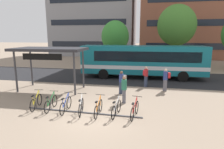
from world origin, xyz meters
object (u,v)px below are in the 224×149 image
at_px(city_bus, 142,60).
at_px(parked_bicycle_orange_4, 98,108).
at_px(parked_bicycle_blue_2, 66,105).
at_px(commuter_grey_pack_3, 122,81).
at_px(parked_bicycle_yellow_0, 36,102).
at_px(parked_bicycle_green_1, 51,103).
at_px(commuter_maroon_pack_0, 124,87).
at_px(parked_bicycle_white_3, 81,107).
at_px(transit_shelter, 49,51).
at_px(parked_bicycle_silver_5, 116,109).
at_px(commuter_red_pack_2, 146,75).
at_px(commuter_red_pack_1, 166,78).
at_px(parked_bicycle_red_6, 135,110).
at_px(street_tree_2, 177,25).
at_px(street_tree_0, 115,37).

bearing_deg(city_bus, parked_bicycle_orange_4, 77.38).
bearing_deg(parked_bicycle_blue_2, commuter_grey_pack_3, -36.62).
height_order(parked_bicycle_yellow_0, parked_bicycle_green_1, same).
bearing_deg(commuter_maroon_pack_0, parked_bicycle_white_3, -55.85).
distance_m(city_bus, transit_shelter, 8.96).
bearing_deg(transit_shelter, parked_bicycle_orange_4, -41.88).
distance_m(parked_bicycle_blue_2, parked_bicycle_silver_5, 2.85).
bearing_deg(city_bus, commuter_red_pack_2, 96.03).
xyz_separation_m(commuter_red_pack_2, commuter_grey_pack_3, (-1.67, -2.29, -0.00)).
height_order(parked_bicycle_green_1, parked_bicycle_orange_4, same).
height_order(parked_bicycle_white_3, commuter_red_pack_2, commuter_red_pack_2).
height_order(parked_bicycle_green_1, commuter_red_pack_1, commuter_red_pack_1).
relative_size(city_bus, parked_bicycle_red_6, 7.08).
relative_size(parked_bicycle_silver_5, commuter_red_pack_2, 1.01).
bearing_deg(parked_bicycle_red_6, parked_bicycle_silver_5, 98.47).
xyz_separation_m(parked_bicycle_blue_2, parked_bicycle_orange_4, (1.90, -0.11, 0.00)).
bearing_deg(parked_bicycle_orange_4, parked_bicycle_silver_5, -84.12).
xyz_separation_m(parked_bicycle_silver_5, commuter_maroon_pack_0, (0.14, 2.06, 0.61)).
relative_size(parked_bicycle_blue_2, parked_bicycle_red_6, 1.01).
distance_m(transit_shelter, commuter_red_pack_2, 7.84).
height_order(parked_bicycle_green_1, parked_bicycle_silver_5, same).
xyz_separation_m(parked_bicycle_white_3, parked_bicycle_silver_5, (1.93, 0.07, 0.00)).
distance_m(transit_shelter, commuter_red_pack_1, 9.07).
bearing_deg(transit_shelter, commuter_maroon_pack_0, -19.61).
relative_size(parked_bicycle_blue_2, parked_bicycle_white_3, 1.02).
height_order(parked_bicycle_yellow_0, street_tree_2, street_tree_2).
distance_m(parked_bicycle_yellow_0, parked_bicycle_white_3, 2.83).
bearing_deg(commuter_maroon_pack_0, city_bus, 162.54).
distance_m(parked_bicycle_green_1, commuter_red_pack_1, 8.50).
distance_m(parked_bicycle_blue_2, parked_bicycle_orange_4, 1.90).
distance_m(city_bus, commuter_maroon_pack_0, 7.74).
relative_size(city_bus, parked_bicycle_yellow_0, 7.10).
height_order(commuter_red_pack_2, commuter_grey_pack_3, commuter_red_pack_2).
bearing_deg(commuter_red_pack_2, parked_bicycle_orange_4, 179.18).
bearing_deg(parked_bicycle_green_1, parked_bicycle_orange_4, -98.00).
bearing_deg(commuter_red_pack_1, parked_bicycle_yellow_0, 29.49).
relative_size(parked_bicycle_white_3, parked_bicycle_red_6, 0.99).
xyz_separation_m(parked_bicycle_white_3, commuter_grey_pack_3, (1.67, 3.98, 0.60)).
distance_m(city_bus, commuter_red_pack_1, 4.94).
bearing_deg(parked_bicycle_green_1, street_tree_0, -6.79).
relative_size(parked_bicycle_green_1, parked_bicycle_orange_4, 1.00).
height_order(city_bus, parked_bicycle_silver_5, city_bus).
bearing_deg(street_tree_0, parked_bicycle_green_1, -92.77).
bearing_deg(parked_bicycle_silver_5, commuter_red_pack_1, -21.69).
height_order(parked_bicycle_white_3, street_tree_0, street_tree_0).
distance_m(commuter_red_pack_1, commuter_grey_pack_3, 3.46).
relative_size(parked_bicycle_silver_5, parked_bicycle_red_6, 1.00).
bearing_deg(commuter_red_pack_1, parked_bicycle_red_6, 65.45).
height_order(parked_bicycle_white_3, commuter_grey_pack_3, commuter_grey_pack_3).
xyz_separation_m(city_bus, commuter_red_pack_2, (0.49, -3.51, -0.79)).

